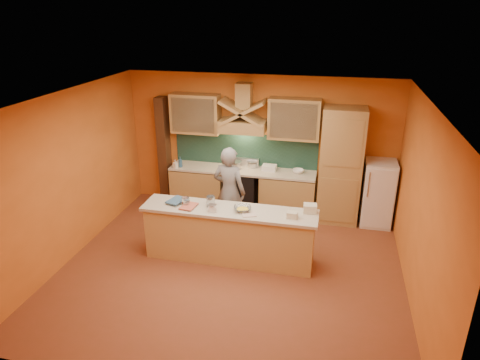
% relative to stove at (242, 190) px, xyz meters
% --- Properties ---
extents(floor, '(5.50, 5.00, 0.01)m').
position_rel_stove_xyz_m(floor, '(0.30, -2.20, -0.45)').
color(floor, brown).
rests_on(floor, ground).
extents(ceiling, '(5.50, 5.00, 0.01)m').
position_rel_stove_xyz_m(ceiling, '(0.30, -2.20, 2.35)').
color(ceiling, white).
rests_on(ceiling, wall_back).
extents(wall_back, '(5.50, 0.02, 2.80)m').
position_rel_stove_xyz_m(wall_back, '(0.30, 0.30, 0.95)').
color(wall_back, orange).
rests_on(wall_back, floor).
extents(wall_front, '(5.50, 0.02, 2.80)m').
position_rel_stove_xyz_m(wall_front, '(0.30, -4.70, 0.95)').
color(wall_front, orange).
rests_on(wall_front, floor).
extents(wall_left, '(0.02, 5.00, 2.80)m').
position_rel_stove_xyz_m(wall_left, '(-2.45, -2.20, 0.95)').
color(wall_left, orange).
rests_on(wall_left, floor).
extents(wall_right, '(0.02, 5.00, 2.80)m').
position_rel_stove_xyz_m(wall_right, '(3.05, -2.20, 0.95)').
color(wall_right, orange).
rests_on(wall_right, floor).
extents(base_cabinet_left, '(1.10, 0.60, 0.86)m').
position_rel_stove_xyz_m(base_cabinet_left, '(-0.95, 0.00, -0.02)').
color(base_cabinet_left, tan).
rests_on(base_cabinet_left, floor).
extents(base_cabinet_right, '(1.10, 0.60, 0.86)m').
position_rel_stove_xyz_m(base_cabinet_right, '(0.95, 0.00, -0.02)').
color(base_cabinet_right, tan).
rests_on(base_cabinet_right, floor).
extents(counter_top, '(3.00, 0.62, 0.04)m').
position_rel_stove_xyz_m(counter_top, '(-0.00, 0.00, 0.45)').
color(counter_top, beige).
rests_on(counter_top, base_cabinet_left).
extents(stove, '(0.60, 0.58, 0.90)m').
position_rel_stove_xyz_m(stove, '(0.00, 0.00, 0.00)').
color(stove, black).
rests_on(stove, floor).
extents(backsplash, '(3.00, 0.03, 0.70)m').
position_rel_stove_xyz_m(backsplash, '(-0.00, 0.28, 0.80)').
color(backsplash, '#19372F').
rests_on(backsplash, wall_back).
extents(range_hood, '(0.92, 0.50, 0.24)m').
position_rel_stove_xyz_m(range_hood, '(0.00, 0.05, 1.37)').
color(range_hood, tan).
rests_on(range_hood, wall_back).
extents(hood_chimney, '(0.30, 0.30, 0.50)m').
position_rel_stove_xyz_m(hood_chimney, '(0.00, 0.15, 1.95)').
color(hood_chimney, tan).
rests_on(hood_chimney, wall_back).
extents(upper_cabinet_left, '(1.00, 0.35, 0.80)m').
position_rel_stove_xyz_m(upper_cabinet_left, '(-1.00, 0.12, 1.55)').
color(upper_cabinet_left, tan).
rests_on(upper_cabinet_left, wall_back).
extents(upper_cabinet_right, '(1.00, 0.35, 0.80)m').
position_rel_stove_xyz_m(upper_cabinet_right, '(1.00, 0.12, 1.55)').
color(upper_cabinet_right, tan).
rests_on(upper_cabinet_right, wall_back).
extents(pantry_column, '(0.80, 0.60, 2.30)m').
position_rel_stove_xyz_m(pantry_column, '(1.95, 0.00, 0.70)').
color(pantry_column, tan).
rests_on(pantry_column, floor).
extents(fridge, '(0.58, 0.60, 1.30)m').
position_rel_stove_xyz_m(fridge, '(2.70, 0.00, 0.20)').
color(fridge, white).
rests_on(fridge, floor).
extents(trim_column_left, '(0.20, 0.30, 2.30)m').
position_rel_stove_xyz_m(trim_column_left, '(-1.75, 0.15, 0.70)').
color(trim_column_left, '#472816').
rests_on(trim_column_left, floor).
extents(island_body, '(2.80, 0.55, 0.88)m').
position_rel_stove_xyz_m(island_body, '(0.20, -1.90, -0.01)').
color(island_body, tan).
rests_on(island_body, floor).
extents(island_top, '(2.90, 0.62, 0.05)m').
position_rel_stove_xyz_m(island_top, '(0.20, -1.90, 0.47)').
color(island_top, beige).
rests_on(island_top, island_body).
extents(person, '(0.69, 0.52, 1.72)m').
position_rel_stove_xyz_m(person, '(-0.01, -1.03, 0.41)').
color(person, gray).
rests_on(person, floor).
extents(pot_large, '(0.24, 0.24, 0.16)m').
position_rel_stove_xyz_m(pot_large, '(-0.14, 0.00, 0.53)').
color(pot_large, silver).
rests_on(pot_large, stove).
extents(pot_small, '(0.23, 0.23, 0.12)m').
position_rel_stove_xyz_m(pot_small, '(0.17, 0.16, 0.51)').
color(pot_small, silver).
rests_on(pot_small, stove).
extents(soap_bottle_a, '(0.11, 0.11, 0.18)m').
position_rel_stove_xyz_m(soap_bottle_a, '(-1.36, -0.23, 0.56)').
color(soap_bottle_a, silver).
rests_on(soap_bottle_a, counter_top).
extents(soap_bottle_b, '(0.12, 0.12, 0.22)m').
position_rel_stove_xyz_m(soap_bottle_b, '(-1.28, -0.15, 0.58)').
color(soap_bottle_b, '#2E5980').
rests_on(soap_bottle_b, counter_top).
extents(bowl_back, '(0.25, 0.25, 0.07)m').
position_rel_stove_xyz_m(bowl_back, '(1.13, 0.05, 0.51)').
color(bowl_back, white).
rests_on(bowl_back, counter_top).
extents(dish_rack, '(0.29, 0.23, 0.10)m').
position_rel_stove_xyz_m(dish_rack, '(0.54, 0.09, 0.52)').
color(dish_rack, white).
rests_on(dish_rack, counter_top).
extents(book_lower, '(0.27, 0.34, 0.03)m').
position_rel_stove_xyz_m(book_lower, '(-0.58, -1.96, 0.51)').
color(book_lower, '#C35B45').
rests_on(book_lower, island_top).
extents(book_upper, '(0.33, 0.39, 0.02)m').
position_rel_stove_xyz_m(book_upper, '(-0.84, -1.81, 0.53)').
color(book_upper, '#3A5D80').
rests_on(book_upper, island_top).
extents(jar_large, '(0.18, 0.18, 0.18)m').
position_rel_stove_xyz_m(jar_large, '(-0.12, -1.86, 0.58)').
color(jar_large, silver).
rests_on(jar_large, island_top).
extents(jar_small, '(0.14, 0.14, 0.14)m').
position_rel_stove_xyz_m(jar_small, '(-0.54, -1.92, 0.57)').
color(jar_small, silver).
rests_on(jar_small, island_top).
extents(kitchen_scale, '(0.15, 0.15, 0.10)m').
position_rel_stove_xyz_m(kitchen_scale, '(-0.04, -2.04, 0.55)').
color(kitchen_scale, white).
rests_on(kitchen_scale, island_top).
extents(mixing_bowl, '(0.35, 0.35, 0.07)m').
position_rel_stove_xyz_m(mixing_bowl, '(0.43, -1.91, 0.53)').
color(mixing_bowl, white).
rests_on(mixing_bowl, island_top).
extents(cloth, '(0.27, 0.24, 0.01)m').
position_rel_stove_xyz_m(cloth, '(0.56, -2.04, 0.50)').
color(cloth, beige).
rests_on(cloth, island_top).
extents(grocery_bag_a, '(0.23, 0.19, 0.14)m').
position_rel_stove_xyz_m(grocery_bag_a, '(1.50, -1.72, 0.56)').
color(grocery_bag_a, beige).
rests_on(grocery_bag_a, island_top).
extents(grocery_bag_b, '(0.17, 0.14, 0.10)m').
position_rel_stove_xyz_m(grocery_bag_b, '(1.24, -1.98, 0.55)').
color(grocery_bag_b, beige).
rests_on(grocery_bag_b, island_top).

